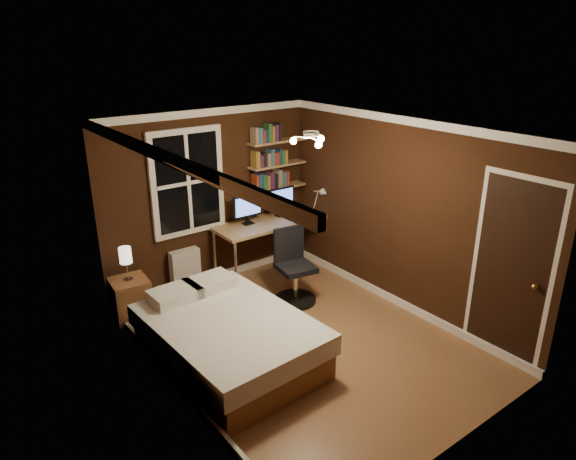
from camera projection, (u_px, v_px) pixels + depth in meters
floor at (302, 341)px, 6.10m from camera, size 4.20×4.20×0.00m
wall_back at (210, 198)px, 7.22m from camera, size 3.20×0.04×2.50m
wall_left at (169, 283)px, 4.75m from camera, size 0.04×4.20×2.50m
wall_right at (401, 215)px, 6.55m from camera, size 0.04×4.20×2.50m
ceiling at (305, 130)px, 5.21m from camera, size 3.20×4.20×0.02m
window at (187, 182)px, 6.89m from camera, size 1.06×0.06×1.46m
door at (510, 273)px, 5.47m from camera, size 0.03×0.82×2.05m
door_knob at (535, 287)px, 5.23m from camera, size 0.06×0.06×0.06m
ceiling_fixture at (311, 141)px, 5.17m from camera, size 0.44×0.44×0.18m
bookshelf_lower at (277, 187)px, 7.74m from camera, size 0.92×0.22×0.03m
books_row_lower at (277, 179)px, 7.69m from camera, size 0.54×0.16×0.23m
bookshelf_middle at (277, 165)px, 7.61m from camera, size 0.92×0.22×0.03m
books_row_middle at (277, 156)px, 7.57m from camera, size 0.54×0.16×0.23m
bookshelf_upper at (277, 141)px, 7.49m from camera, size 0.92×0.22×0.03m
books_row_upper at (277, 132)px, 7.44m from camera, size 0.48×0.16×0.23m
bed at (228, 338)px, 5.63m from camera, size 1.53×2.06×0.68m
nightstand at (131, 300)px, 6.47m from camera, size 0.48×0.48×0.55m
bedside_lamp at (126, 264)px, 6.30m from camera, size 0.15×0.15×0.44m
radiator at (185, 271)px, 7.18m from camera, size 0.42×0.15×0.63m
desk at (273, 224)px, 7.58m from camera, size 1.79×0.67×0.85m
monitor_left at (248, 210)px, 7.34m from camera, size 0.46×0.12×0.44m
monitor_right at (281, 202)px, 7.67m from camera, size 0.46×0.12×0.44m
desk_lamp at (319, 200)px, 7.76m from camera, size 0.14×0.32×0.44m
office_chair at (294, 274)px, 6.91m from camera, size 0.56×0.56×1.02m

